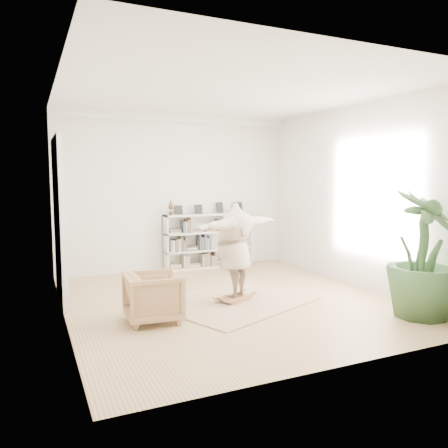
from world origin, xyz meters
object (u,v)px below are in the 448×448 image
bookshelf (209,241)px  rocker_board (234,298)px  armchair (153,297)px  houseplant (423,254)px  person (235,248)px

bookshelf → rocker_board: size_ratio=3.43×
bookshelf → armchair: size_ratio=2.69×
houseplant → bookshelf: bearing=107.7°
rocker_board → person: person is taller
rocker_board → houseplant: bearing=-62.4°
bookshelf → person: bearing=-103.8°
armchair → person: 1.72m
rocker_board → armchair: bearing=173.7°
bookshelf → rocker_board: (-0.72, -2.93, -0.56)m
armchair → houseplant: (3.83, -1.50, 0.61)m
houseplant → rocker_board: bearing=139.6°
houseplant → armchair: bearing=158.6°
rocker_board → person: size_ratio=0.32×
bookshelf → houseplant: houseplant is taller
armchair → houseplant: size_ratio=0.42×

